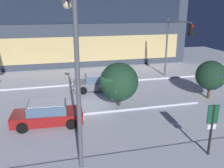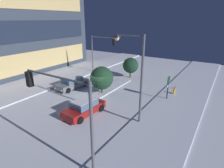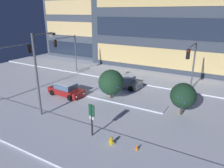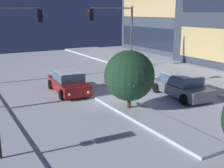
{
  "view_description": "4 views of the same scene",
  "coord_description": "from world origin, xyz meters",
  "px_view_note": "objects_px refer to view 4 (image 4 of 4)",
  "views": [
    {
      "loc": [
        -3.67,
        -16.67,
        7.06
      ],
      "look_at": [
        0.4,
        -0.8,
        2.08
      ],
      "focal_mm": 39.53,
      "sensor_mm": 36.0,
      "label": 1
    },
    {
      "loc": [
        -15.81,
        -12.53,
        8.78
      ],
      "look_at": [
        1.8,
        -1.17,
        1.23
      ],
      "focal_mm": 29.2,
      "sensor_mm": 36.0,
      "label": 2
    },
    {
      "loc": [
        12.2,
        -19.28,
        9.36
      ],
      "look_at": [
        1.59,
        -0.79,
        2.08
      ],
      "focal_mm": 34.05,
      "sensor_mm": 36.0,
      "label": 3
    },
    {
      "loc": [
        14.15,
        -8.68,
        5.44
      ],
      "look_at": [
        -0.44,
        -0.37,
        1.21
      ],
      "focal_mm": 46.28,
      "sensor_mm": 36.0,
      "label": 4
    }
  ],
  "objects_px": {
    "car_near": "(68,82)",
    "traffic_light_corner_far_left": "(115,25)",
    "decorated_tree_left_of_median": "(129,76)",
    "traffic_light_corner_near_left": "(4,29)",
    "car_far": "(181,86)"
  },
  "relations": [
    {
      "from": "traffic_light_corner_near_left",
      "to": "car_far",
      "type": "bearing_deg",
      "value": -47.09
    },
    {
      "from": "car_near",
      "to": "car_far",
      "type": "height_order",
      "value": "same"
    },
    {
      "from": "traffic_light_corner_far_left",
      "to": "decorated_tree_left_of_median",
      "type": "distance_m",
      "value": 12.11
    },
    {
      "from": "decorated_tree_left_of_median",
      "to": "traffic_light_corner_near_left",
      "type": "bearing_deg",
      "value": -155.78
    },
    {
      "from": "car_near",
      "to": "traffic_light_corner_near_left",
      "type": "height_order",
      "value": "traffic_light_corner_near_left"
    },
    {
      "from": "traffic_light_corner_near_left",
      "to": "car_near",
      "type": "bearing_deg",
      "value": -59.83
    },
    {
      "from": "car_near",
      "to": "traffic_light_corner_far_left",
      "type": "bearing_deg",
      "value": 132.79
    },
    {
      "from": "traffic_light_corner_far_left",
      "to": "decorated_tree_left_of_median",
      "type": "bearing_deg",
      "value": 63.68
    },
    {
      "from": "traffic_light_corner_far_left",
      "to": "traffic_light_corner_near_left",
      "type": "height_order",
      "value": "traffic_light_corner_far_left"
    },
    {
      "from": "traffic_light_corner_far_left",
      "to": "traffic_light_corner_near_left",
      "type": "xyz_separation_m",
      "value": [
        0.27,
        -9.97,
        0.0
      ]
    },
    {
      "from": "car_near",
      "to": "traffic_light_corner_near_left",
      "type": "relative_size",
      "value": 0.77
    },
    {
      "from": "car_far",
      "to": "traffic_light_corner_near_left",
      "type": "bearing_deg",
      "value": 47.28
    },
    {
      "from": "traffic_light_corner_near_left",
      "to": "traffic_light_corner_far_left",
      "type": "bearing_deg",
      "value": 1.53
    },
    {
      "from": "traffic_light_corner_far_left",
      "to": "decorated_tree_left_of_median",
      "type": "height_order",
      "value": "traffic_light_corner_far_left"
    },
    {
      "from": "decorated_tree_left_of_median",
      "to": "car_near",
      "type": "bearing_deg",
      "value": -162.48
    }
  ]
}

